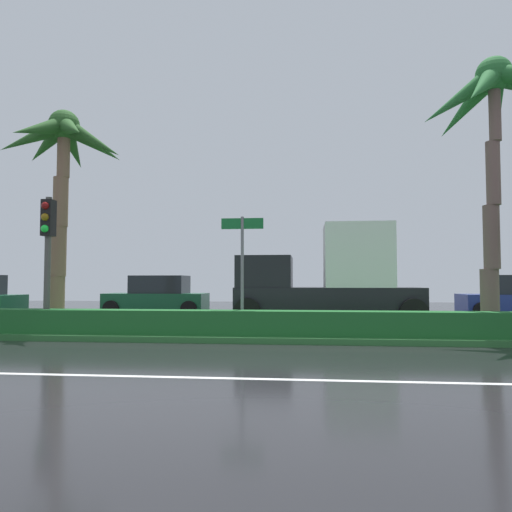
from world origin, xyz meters
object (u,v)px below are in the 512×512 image
object	(u,v)px
palm_tree_mid_left	(63,159)
traffic_signal_median_left	(48,239)
palm_tree_centre_left	(494,113)
box_truck_lead	(329,279)
street_name_sign	(242,258)
car_in_traffic_second	(158,296)

from	to	relation	value
palm_tree_mid_left	traffic_signal_median_left	distance (m)	2.95
palm_tree_centre_left	box_truck_lead	world-z (taller)	palm_tree_centre_left
palm_tree_mid_left	palm_tree_centre_left	bearing A→B (deg)	-3.42
traffic_signal_median_left	street_name_sign	world-z (taller)	traffic_signal_median_left
palm_tree_centre_left	box_truck_lead	distance (m)	7.37
palm_tree_mid_left	street_name_sign	xyz separation A→B (m)	(5.52, -1.10, -3.02)
palm_tree_mid_left	palm_tree_centre_left	size ratio (longest dim) A/B	0.91
palm_tree_centre_left	street_name_sign	size ratio (longest dim) A/B	2.36
street_name_sign	car_in_traffic_second	bearing A→B (deg)	120.83
car_in_traffic_second	traffic_signal_median_left	bearing A→B (deg)	87.66
traffic_signal_median_left	street_name_sign	bearing A→B (deg)	4.50
palm_tree_mid_left	box_truck_lead	distance (m)	9.50
palm_tree_centre_left	street_name_sign	bearing A→B (deg)	-176.59
car_in_traffic_second	box_truck_lead	distance (m)	7.87
palm_tree_mid_left	street_name_sign	distance (m)	6.38
palm_tree_centre_left	street_name_sign	world-z (taller)	palm_tree_centre_left
traffic_signal_median_left	street_name_sign	size ratio (longest dim) A/B	1.18
palm_tree_mid_left	car_in_traffic_second	size ratio (longest dim) A/B	1.49
car_in_traffic_second	street_name_sign	bearing A→B (deg)	120.83
street_name_sign	box_truck_lead	world-z (taller)	box_truck_lead
box_truck_lead	palm_tree_mid_left	bearing A→B (deg)	25.40
car_in_traffic_second	box_truck_lead	size ratio (longest dim) A/B	0.67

